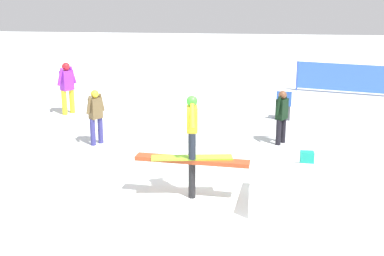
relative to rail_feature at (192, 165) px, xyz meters
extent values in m
plane|color=white|center=(0.00, 0.00, -0.68)|extent=(60.00, 60.00, 0.00)
cylinder|color=black|center=(0.00, 0.00, -0.31)|extent=(0.14, 0.14, 0.73)
cube|color=#A53F1E|center=(0.00, 0.00, 0.09)|extent=(2.22, 0.52, 0.08)
cube|color=white|center=(-2.06, 0.23, -0.38)|extent=(1.96, 1.69, 0.59)
cube|color=#8FE22E|center=(0.00, 0.00, 0.14)|extent=(1.57, 0.48, 0.03)
cylinder|color=#202530|center=(0.02, -0.12, 0.41)|extent=(0.13, 0.13, 0.50)
cylinder|color=#202530|center=(-0.02, 0.12, 0.41)|extent=(0.13, 0.13, 0.50)
cube|color=yellow|center=(0.00, 0.00, 0.90)|extent=(0.24, 0.34, 0.48)
cylinder|color=yellow|center=(0.03, -0.20, 1.01)|extent=(0.12, 0.31, 0.44)
cylinder|color=yellow|center=(-0.03, 0.20, 1.01)|extent=(0.12, 0.31, 0.44)
sphere|color=green|center=(0.00, 0.00, 1.25)|extent=(0.21, 0.21, 0.21)
cylinder|color=black|center=(-1.99, -3.75, -0.35)|extent=(0.13, 0.13, 0.65)
cylinder|color=black|center=(-1.86, -3.54, -0.35)|extent=(0.13, 0.13, 0.65)
cube|color=black|center=(-1.93, -3.64, 0.24)|extent=(0.34, 0.38, 0.52)
cylinder|color=black|center=(-2.03, -3.81, 0.36)|extent=(0.18, 0.21, 0.47)
cylinder|color=black|center=(-1.82, -3.48, 0.36)|extent=(0.18, 0.21, 0.47)
sphere|color=brown|center=(-1.93, -3.64, 0.60)|extent=(0.20, 0.20, 0.20)
cylinder|color=yellow|center=(4.53, -5.99, -0.30)|extent=(0.16, 0.16, 0.75)
cylinder|color=yellow|center=(4.36, -6.23, -0.30)|extent=(0.16, 0.16, 0.75)
cube|color=purple|center=(4.45, -6.11, 0.38)|extent=(0.40, 0.44, 0.61)
cylinder|color=purple|center=(4.58, -5.91, 0.52)|extent=(0.22, 0.26, 0.55)
cylinder|color=purple|center=(4.31, -6.30, 0.52)|extent=(0.22, 0.26, 0.55)
sphere|color=red|center=(4.45, -6.11, 0.81)|extent=(0.24, 0.24, 0.24)
cylinder|color=navy|center=(2.67, -3.26, -0.34)|extent=(0.13, 0.13, 0.68)
cylinder|color=navy|center=(2.81, -3.06, -0.34)|extent=(0.13, 0.13, 0.68)
cube|color=brown|center=(2.74, -3.16, 0.27)|extent=(0.34, 0.37, 0.53)
cylinder|color=brown|center=(2.63, -3.32, 0.39)|extent=(0.17, 0.19, 0.46)
cylinder|color=brown|center=(2.86, -3.00, 0.39)|extent=(0.17, 0.19, 0.46)
sphere|color=yellow|center=(2.74, -3.16, 0.63)|extent=(0.20, 0.20, 0.20)
cube|color=white|center=(0.51, -3.71, -0.66)|extent=(1.27, 1.08, 0.02)
cube|color=#3F3F44|center=(-2.18, -6.31, -0.46)|extent=(0.40, 0.07, 0.44)
cube|color=#3F3F44|center=(-2.15, -5.96, -0.46)|extent=(0.40, 0.07, 0.44)
cube|color=#284FA6|center=(-2.16, -6.13, -0.22)|extent=(0.48, 0.48, 0.04)
cube|color=#284FA6|center=(-2.15, -5.94, 0.00)|extent=(0.44, 0.08, 0.40)
cube|color=teal|center=(-2.41, -2.01, -0.51)|extent=(0.30, 0.22, 0.34)
cylinder|color=blue|center=(-2.93, -10.31, -0.13)|extent=(0.06, 0.06, 1.10)
cube|color=blue|center=(-5.17, -9.70, -0.07)|extent=(4.49, 1.25, 0.99)
camera|label=1|loc=(-0.92, 9.57, 3.49)|focal=50.00mm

